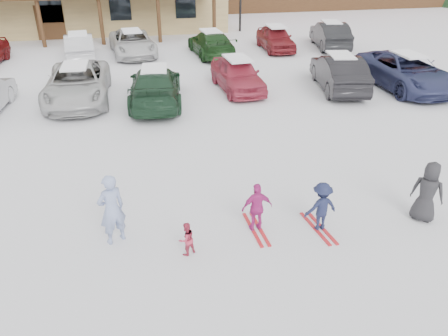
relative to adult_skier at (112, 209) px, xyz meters
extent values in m
plane|color=white|center=(2.47, 0.16, -0.86)|extent=(160.00, 160.00, 0.00)
cube|color=tan|center=(-6.53, 28.16, 0.94)|extent=(28.00, 10.00, 3.60)
cube|color=#422814|center=(18.47, 31.20, 0.04)|extent=(24.00, 0.10, 1.80)
imported|color=#8594C3|center=(0.00, 0.00, 0.00)|extent=(0.75, 0.66, 1.72)
imported|color=#B52E48|center=(1.55, -0.78, -0.46)|extent=(0.49, 0.45, 0.80)
imported|color=#171D3B|center=(4.76, -0.47, -0.24)|extent=(0.86, 0.57, 1.25)
cube|color=red|center=(4.76, -0.47, -0.84)|extent=(0.39, 1.41, 0.03)
imported|color=#B7267C|center=(3.28, -0.22, -0.23)|extent=(0.75, 0.35, 1.25)
cube|color=red|center=(3.28, -0.22, -0.84)|extent=(0.29, 1.41, 0.03)
imported|color=#252527|center=(7.41, -0.58, -0.08)|extent=(0.89, 0.88, 1.55)
imported|color=#B8B8B8|center=(-1.67, 10.14, -0.10)|extent=(2.51, 5.43, 1.51)
imported|color=#1B3824|center=(1.50, 9.17, -0.12)|extent=(2.49, 5.26, 1.48)
imported|color=#AB3045|center=(5.20, 10.28, -0.14)|extent=(2.03, 4.35, 1.44)
imported|color=black|center=(9.69, 9.47, -0.08)|extent=(2.40, 4.92, 1.55)
imported|color=navy|center=(12.75, 9.08, -0.09)|extent=(2.74, 5.64, 1.55)
imported|color=silver|center=(-2.23, 17.42, -0.16)|extent=(1.95, 4.41, 1.41)
imported|color=silver|center=(0.69, 17.81, -0.16)|extent=(2.91, 5.26, 1.39)
imported|color=#193C17|center=(5.13, 16.79, -0.16)|extent=(2.37, 4.96, 1.39)
imported|color=maroon|center=(9.21, 17.41, -0.16)|extent=(1.72, 4.16, 1.41)
imported|color=black|center=(12.69, 17.35, -0.08)|extent=(2.42, 4.91, 1.55)
camera|label=1|loc=(0.86, -8.41, 5.37)|focal=35.00mm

